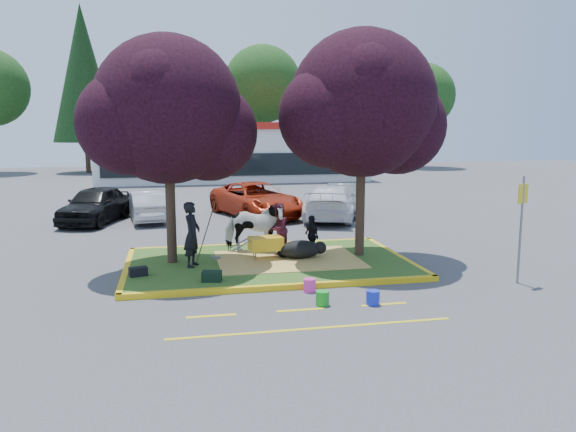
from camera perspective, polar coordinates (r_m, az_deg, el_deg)
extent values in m
plane|color=#424244|center=(16.77, -1.99, -5.04)|extent=(90.00, 90.00, 0.00)
cube|color=#2A4A17|center=(16.75, -1.99, -4.79)|extent=(8.00, 5.00, 0.15)
cube|color=yellow|center=(14.30, -0.20, -7.22)|extent=(8.30, 0.16, 0.15)
cube|color=yellow|center=(19.23, -3.31, -2.99)|extent=(8.30, 0.16, 0.15)
cube|color=yellow|center=(16.57, -16.08, -5.30)|extent=(0.16, 5.30, 0.15)
cube|color=yellow|center=(17.88, 11.04, -4.07)|extent=(0.16, 5.30, 0.15)
cube|color=#DDB95B|center=(16.84, 0.03, -4.43)|extent=(4.20, 3.00, 0.01)
cylinder|color=black|center=(16.57, -11.85, 1.34)|extent=(0.28, 0.28, 3.53)
sphere|color=black|center=(16.43, -12.15, 10.52)|extent=(4.20, 4.20, 4.20)
sphere|color=black|center=(16.67, -8.06, 8.44)|extent=(2.86, 2.86, 2.86)
sphere|color=black|center=(16.16, -15.88, 9.06)|extent=(2.86, 2.86, 2.86)
cylinder|color=black|center=(17.31, 7.37, 2.06)|extent=(0.28, 0.28, 3.70)
sphere|color=black|center=(17.20, 7.56, 11.27)|extent=(4.40, 4.40, 4.40)
sphere|color=black|center=(17.81, 11.02, 8.98)|extent=(2.99, 2.99, 2.99)
sphere|color=black|center=(16.57, 4.23, 10.04)|extent=(2.99, 2.99, 2.99)
cube|color=yellow|center=(12.54, -7.80, -10.03)|extent=(1.10, 0.12, 0.01)
cube|color=yellow|center=(12.81, 1.28, -9.52)|extent=(1.10, 0.12, 0.01)
cube|color=yellow|center=(13.39, 9.74, -8.83)|extent=(1.10, 0.12, 0.01)
cube|color=yellow|center=(11.72, 2.63, -11.35)|extent=(6.00, 0.10, 0.01)
cube|color=silver|center=(44.33, -5.67, 6.33)|extent=(20.00, 8.00, 4.00)
cube|color=#B41B13|center=(44.28, -5.72, 9.11)|extent=(20.40, 8.40, 0.50)
cube|color=black|center=(40.35, -5.04, 5.22)|extent=(19.00, 0.10, 1.60)
cylinder|color=black|center=(53.56, -19.70, 6.27)|extent=(0.44, 0.44, 3.92)
cone|color=black|center=(53.72, -20.09, 13.44)|extent=(5.60, 5.60, 11.90)
cylinder|color=black|center=(54.59, -11.07, 6.23)|extent=(0.44, 0.44, 3.08)
sphere|color=#143811|center=(54.60, -11.24, 11.77)|extent=(6.16, 6.16, 6.16)
cylinder|color=black|center=(54.29, -2.54, 6.67)|extent=(0.44, 0.44, 3.64)
sphere|color=#143811|center=(54.38, -2.59, 13.25)|extent=(7.28, 7.28, 7.28)
cylinder|color=black|center=(56.62, 5.45, 6.67)|extent=(0.44, 0.44, 3.50)
cone|color=black|center=(56.69, 5.54, 12.74)|extent=(5.00, 5.00, 10.62)
cylinder|color=black|center=(58.58, 13.28, 6.41)|extent=(0.44, 0.44, 3.22)
sphere|color=#143811|center=(58.60, 13.48, 11.81)|extent=(6.44, 6.44, 6.44)
imported|color=white|center=(17.66, -3.50, -1.12)|extent=(2.12, 1.43, 1.64)
ellipsoid|color=black|center=(16.95, 1.23, -3.41)|extent=(1.44, 1.10, 0.55)
imported|color=black|center=(16.08, -9.73, -1.85)|extent=(0.66, 0.79, 1.85)
imported|color=#481422|center=(17.39, -1.00, -1.32)|extent=(0.90, 0.97, 1.60)
imported|color=black|center=(17.28, 2.41, -1.99)|extent=(0.48, 0.79, 1.25)
cylinder|color=black|center=(17.03, -0.48, -3.69)|extent=(0.36, 0.11, 0.35)
cylinder|color=slate|center=(16.68, -3.31, -4.15)|extent=(0.04, 0.04, 0.25)
cylinder|color=slate|center=(17.10, -3.53, -3.82)|extent=(0.04, 0.04, 0.25)
cube|color=gold|center=(16.87, -2.28, -2.80)|extent=(1.04, 0.70, 0.39)
cylinder|color=slate|center=(16.55, -4.67, -2.98)|extent=(0.64, 0.11, 0.33)
cylinder|color=slate|center=(16.97, -4.85, -2.68)|extent=(0.64, 0.11, 0.33)
cube|color=black|center=(15.53, -14.98, -5.48)|extent=(0.52, 0.37, 0.24)
cube|color=black|center=(14.64, -7.75, -6.08)|extent=(0.55, 0.40, 0.27)
cylinder|color=slate|center=(15.82, 22.56, -1.35)|extent=(0.06, 0.06, 2.83)
cube|color=yellow|center=(15.69, 22.78, 2.11)|extent=(0.38, 0.18, 0.51)
cylinder|color=#17971F|center=(13.12, 3.52, -8.33)|extent=(0.40, 0.40, 0.34)
cylinder|color=#F1359F|center=(14.13, 2.20, -7.05)|extent=(0.34, 0.34, 0.33)
cylinder|color=#192CCD|center=(13.28, 8.62, -8.20)|extent=(0.40, 0.40, 0.34)
imported|color=black|center=(25.40, -18.99, 1.11)|extent=(3.12, 4.96, 1.57)
imported|color=#B0B2B9|center=(25.29, -14.10, 1.02)|extent=(1.93, 4.19, 1.33)
imported|color=#A9280E|center=(25.74, -3.27, 1.68)|extent=(4.21, 6.15, 1.56)
imported|color=white|center=(25.02, 4.36, 1.42)|extent=(3.85, 5.71, 1.54)
imported|color=#56595D|center=(26.58, 5.64, 1.71)|extent=(2.53, 4.51, 1.41)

